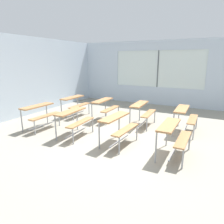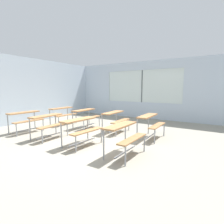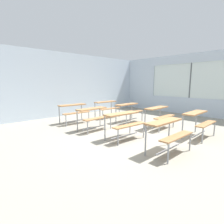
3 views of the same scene
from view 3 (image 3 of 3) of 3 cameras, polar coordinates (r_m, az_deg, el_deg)
ground at (r=5.29m, az=6.04°, el=-8.35°), size 10.00×9.00×0.05m
wall_back at (r=8.68m, az=-16.97°, el=8.52°), size 10.00×0.12×3.00m
wall_right at (r=9.35m, az=27.71°, el=7.57°), size 0.12×9.00×3.00m
desk_bench_r0c0 at (r=4.16m, az=17.90°, el=-5.32°), size 1.10×0.59×0.74m
desk_bench_r0c1 at (r=5.70m, az=26.48°, el=-1.90°), size 1.11×0.62×0.74m
desk_bench_r1c0 at (r=4.95m, az=4.00°, el=-2.51°), size 1.13×0.64×0.74m
desk_bench_r1c1 at (r=6.32m, az=15.19°, el=-0.18°), size 1.12×0.64×0.74m
desk_bench_r2c0 at (r=5.91m, az=-5.98°, el=-0.55°), size 1.13×0.64×0.74m
desk_bench_r2c1 at (r=7.12m, az=5.55°, el=1.18°), size 1.12×0.62×0.74m
desk_bench_r3c0 at (r=7.06m, az=-12.36°, el=0.93°), size 1.12×0.62×0.74m
desk_bench_r3c1 at (r=8.01m, az=-1.67°, el=2.16°), size 1.10×0.59×0.74m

